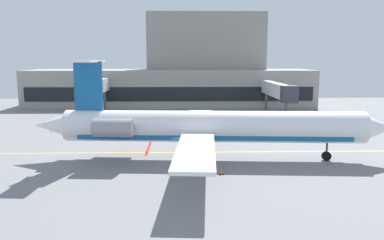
{
  "coord_description": "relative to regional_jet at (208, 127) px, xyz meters",
  "views": [
    {
      "loc": [
        -0.31,
        -36.03,
        9.93
      ],
      "look_at": [
        0.84,
        6.85,
        3.0
      ],
      "focal_mm": 35.78,
      "sensor_mm": 36.0,
      "label": 1
    }
  ],
  "objects": [
    {
      "name": "ground",
      "position": [
        -2.21,
        -0.89,
        -3.33
      ],
      "size": [
        120.0,
        120.0,
        0.11
      ],
      "color": "slate"
    },
    {
      "name": "terminal_building",
      "position": [
        -2.42,
        46.57,
        3.63
      ],
      "size": [
        59.89,
        14.29,
        19.6
      ],
      "color": "gray",
      "rests_on": "ground"
    },
    {
      "name": "jet_bridge_west",
      "position": [
        14.12,
        29.14,
        1.12
      ],
      "size": [
        2.4,
        18.48,
        5.77
      ],
      "color": "silver",
      "rests_on": "ground"
    },
    {
      "name": "jet_bridge_east",
      "position": [
        -17.5,
        29.18,
        1.62
      ],
      "size": [
        2.4,
        18.41,
        6.28
      ],
      "color": "silver",
      "rests_on": "ground"
    },
    {
      "name": "regional_jet",
      "position": [
        0.0,
        0.0,
        0.0
      ],
      "size": [
        35.51,
        28.65,
        9.75
      ],
      "color": "white",
      "rests_on": "ground"
    },
    {
      "name": "baggage_tug",
      "position": [
        -16.71,
        28.4,
        -2.43
      ],
      "size": [
        4.0,
        3.29,
        1.83
      ],
      "color": "#1E4CB2",
      "rests_on": "ground"
    },
    {
      "name": "pushback_tractor",
      "position": [
        14.57,
        19.25,
        -2.36
      ],
      "size": [
        2.99,
        3.75,
        2.04
      ],
      "color": "#E5B20C",
      "rests_on": "ground"
    },
    {
      "name": "belt_loader",
      "position": [
        3.13,
        11.14,
        -2.3
      ],
      "size": [
        2.32,
        3.11,
        2.18
      ],
      "color": "#E5B20C",
      "rests_on": "ground"
    },
    {
      "name": "safety_cone_alpha",
      "position": [
        -8.39,
        9.34,
        -3.03
      ],
      "size": [
        0.47,
        0.47,
        0.55
      ],
      "color": "orange",
      "rests_on": "ground"
    },
    {
      "name": "safety_cone_bravo",
      "position": [
        13.76,
        9.28,
        -3.03
      ],
      "size": [
        0.47,
        0.47,
        0.55
      ],
      "color": "orange",
      "rests_on": "ground"
    },
    {
      "name": "safety_cone_charlie",
      "position": [
        0.87,
        -5.06,
        -3.03
      ],
      "size": [
        0.47,
        0.47,
        0.55
      ],
      "color": "orange",
      "rests_on": "ground"
    }
  ]
}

